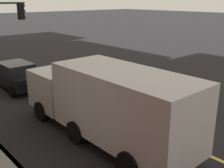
# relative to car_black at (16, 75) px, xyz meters

# --- Properties ---
(ground) EXTENTS (200.00, 200.00, 0.00)m
(ground) POSITION_rel_car_black_xyz_m (-5.82, -1.90, -0.84)
(ground) COLOR black
(lane_stripe_center) EXTENTS (80.00, 0.16, 0.01)m
(lane_stripe_center) POSITION_rel_car_black_xyz_m (-5.82, -1.90, -0.83)
(lane_stripe_center) COLOR #D8CC4C
(lane_stripe_center) RESTS_ON ground
(car_black) EXTENTS (4.04, 1.91, 1.63)m
(car_black) POSITION_rel_car_black_xyz_m (0.00, 0.00, 0.00)
(car_black) COLOR black
(car_black) RESTS_ON ground
(car_white) EXTENTS (4.60, 1.93, 1.50)m
(car_white) POSITION_rel_car_black_xyz_m (-7.44, -4.87, -0.09)
(car_white) COLOR silver
(car_white) RESTS_ON ground
(truck_white) EXTENTS (8.30, 2.59, 2.95)m
(truck_white) POSITION_rel_car_black_xyz_m (-8.57, -0.04, 0.75)
(truck_white) COLOR silver
(truck_white) RESTS_ON ground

